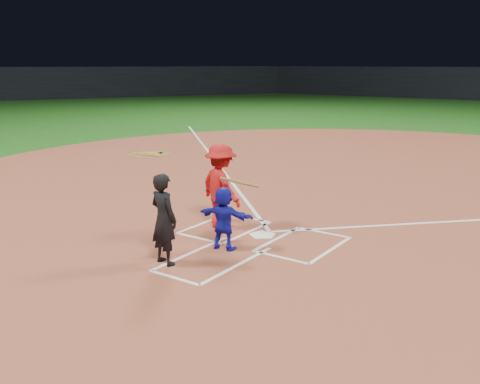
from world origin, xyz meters
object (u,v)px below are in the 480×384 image
Objects in this scene: on_deck_circle at (149,154)px; catcher at (224,218)px; umpire at (164,219)px; batter_at_plate at (221,187)px; home_plate at (262,235)px.

catcher is (9.08, -7.28, 0.62)m from on_deck_circle.
on_deck_circle is 12.17m from umpire.
catcher reaches higher than on_deck_circle.
catcher is 0.74× the size of umpire.
batter_at_plate is at bearing -69.59° from umpire.
on_deck_circle is at bearing -35.04° from umpire.
home_plate is 1.40m from batter_at_plate.
umpire is at bearing -79.12° from batter_at_plate.
batter_at_plate reaches higher than on_deck_circle.
home_plate is 0.36× the size of umpire.
catcher reaches higher than home_plate.
umpire is 0.90× the size of batter_at_plate.
batter_at_plate reaches higher than home_plate.
on_deck_circle is 1.36× the size of catcher.
umpire is (-0.60, -2.37, 0.83)m from home_plate.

